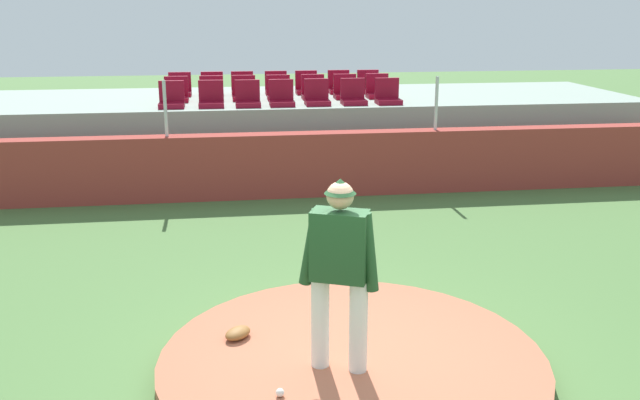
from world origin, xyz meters
The scene contains 30 objects.
ground_plane centered at (0.00, 0.00, 0.00)m, with size 60.00×60.00×0.00m, color #486D38.
pitchers_mound centered at (0.00, 0.00, 0.10)m, with size 3.67×3.67×0.19m, color #AB5F44.
pitcher centered at (-0.16, -0.20, 1.23)m, with size 0.71×0.43×1.78m.
baseball centered at (-0.74, -0.62, 0.23)m, with size 0.07×0.07×0.07m, color white.
fielding_glove centered at (-1.07, 0.50, 0.25)m, with size 0.30×0.20×0.11m, color brown.
brick_barrier centered at (0.00, 6.42, 0.58)m, with size 16.07×0.40×1.17m, color #95352D.
fence_post_left centered at (-2.15, 6.42, 1.66)m, with size 0.06×0.06×0.98m, color silver.
fence_post_right centered at (2.73, 6.42, 1.66)m, with size 0.06×0.06×0.98m, color silver.
bleacher_platform centered at (0.00, 9.08, 0.75)m, with size 15.31×3.89×1.50m, color gray.
stadium_chair_0 centered at (-2.13, 7.68, 1.65)m, with size 0.48×0.44×0.50m.
stadium_chair_1 centered at (-1.37, 7.67, 1.65)m, with size 0.48×0.44×0.50m.
stadium_chair_2 centered at (-0.67, 7.64, 1.65)m, with size 0.48×0.44×0.50m.
stadium_chair_3 centered at (-0.01, 7.65, 1.65)m, with size 0.48×0.44×0.50m.
stadium_chair_4 centered at (0.69, 7.67, 1.65)m, with size 0.48×0.44×0.50m.
stadium_chair_5 centered at (1.41, 7.67, 1.65)m, with size 0.48×0.44×0.50m.
stadium_chair_6 centered at (2.10, 7.64, 1.65)m, with size 0.48×0.44×0.50m.
stadium_chair_7 centered at (-2.09, 8.54, 1.65)m, with size 0.48×0.44×0.50m.
stadium_chair_8 centered at (-1.38, 8.56, 1.65)m, with size 0.48×0.44×0.50m.
stadium_chair_9 centered at (-0.72, 8.57, 1.65)m, with size 0.48×0.44×0.50m.
stadium_chair_10 centered at (0.00, 8.54, 1.65)m, with size 0.48×0.44×0.50m.
stadium_chair_11 centered at (0.73, 8.57, 1.65)m, with size 0.48×0.44×0.50m.
stadium_chair_12 centered at (1.41, 8.55, 1.65)m, with size 0.48×0.44×0.50m.
stadium_chair_13 centered at (2.10, 8.55, 1.65)m, with size 0.48×0.44×0.50m.
stadium_chair_14 centered at (-2.07, 9.46, 1.65)m, with size 0.48×0.44×0.50m.
stadium_chair_15 centered at (-1.38, 9.45, 1.65)m, with size 0.48×0.44×0.50m.
stadium_chair_16 centered at (-0.72, 9.46, 1.65)m, with size 0.48×0.44×0.50m.
stadium_chair_17 centered at (0.02, 9.45, 1.65)m, with size 0.48×0.44×0.50m.
stadium_chair_18 centered at (0.69, 9.45, 1.65)m, with size 0.48×0.44×0.50m.
stadium_chair_19 centered at (1.43, 9.47, 1.65)m, with size 0.48×0.44×0.50m.
stadium_chair_20 centered at (2.09, 9.44, 1.65)m, with size 0.48×0.44×0.50m.
Camera 1 is at (-1.10, -5.75, 3.38)m, focal length 38.51 mm.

